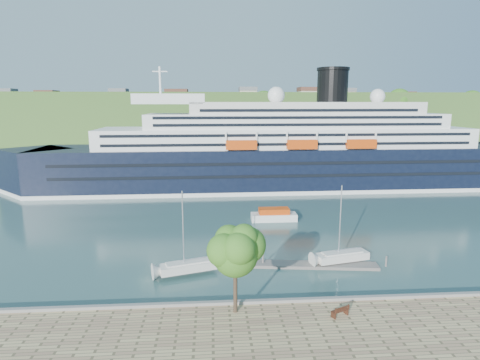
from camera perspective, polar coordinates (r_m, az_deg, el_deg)
name	(u,v)px	position (r m, az deg, el deg)	size (l,w,h in m)	color
ground	(275,311)	(41.31, 5.07, -18.04)	(400.00, 400.00, 0.00)	#305553
far_hillside	(224,121)	(180.91, -2.24, 8.41)	(400.00, 50.00, 24.00)	#365B24
quay_coping	(276,301)	(40.59, 5.14, -16.75)	(220.00, 0.50, 0.30)	slate
cruise_ship	(276,129)	(94.50, 5.10, 7.27)	(124.57, 18.14, 27.97)	black
park_bench	(340,310)	(39.07, 14.01, -17.52)	(1.79, 0.73, 1.15)	#482214
promenade_tree	(235,265)	(36.97, -0.67, -12.03)	(5.50, 5.50, 9.12)	#326019
floating_pontoon	(309,265)	(51.51, 9.72, -11.82)	(16.99, 2.08, 0.38)	slate
sailboat_white_near	(188,235)	(47.33, -7.45, -7.80)	(7.51, 2.09, 9.70)	silver
sailboat_white_far	(344,227)	(51.59, 14.52, -6.50)	(7.48, 2.08, 9.66)	silver
tender_launch	(274,214)	(69.44, 4.84, -4.89)	(7.85, 2.69, 2.17)	#CA400B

